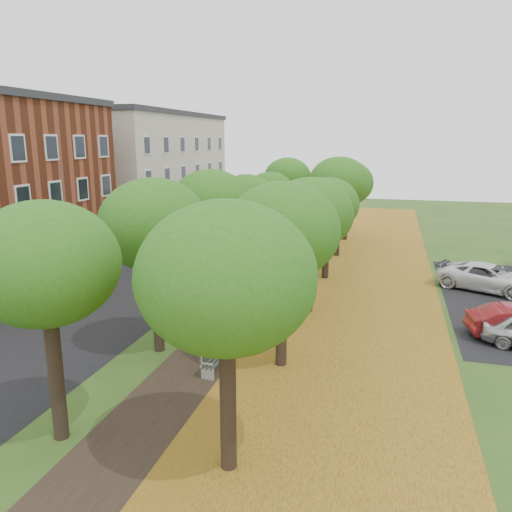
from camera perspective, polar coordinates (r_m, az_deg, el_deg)
The scene contains 10 objects.
ground at distance 14.37m, azimuth -13.70°, elevation -20.71°, with size 120.00×120.00×0.00m, color #2D4C19.
street_asphalt at distance 29.81m, azimuth -12.56°, elevation -2.56°, with size 8.00×70.00×0.01m, color black.
footpath at distance 27.22m, azimuth 1.60°, elevation -3.75°, with size 3.20×70.00×0.01m, color black.
leaf_verge at distance 26.54m, azimuth 12.18°, elevation -4.49°, with size 7.50×70.00×0.01m, color #B98222.
tree_row_west at distance 26.86m, azimuth -2.92°, elevation 5.88°, with size 3.82×33.82×6.18m.
tree_row_east at distance 25.78m, azimuth 7.32°, elevation 5.49°, with size 3.82×33.82×6.18m.
building_cream at distance 49.17m, azimuth -13.01°, elevation 9.67°, with size 10.30×20.30×10.40m.
bench at distance 17.92m, azimuth -4.72°, elevation -11.70°, with size 0.59×1.65×0.77m.
car_grey at distance 29.44m, azimuth 24.30°, elevation -2.34°, with size 1.80×4.43×1.28m, color #333438.
car_white at distance 29.49m, azimuth 25.08°, elevation -2.25°, with size 2.36×5.13×1.42m, color white.
Camera 1 is at (6.11, -10.31, 7.92)m, focal length 35.00 mm.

